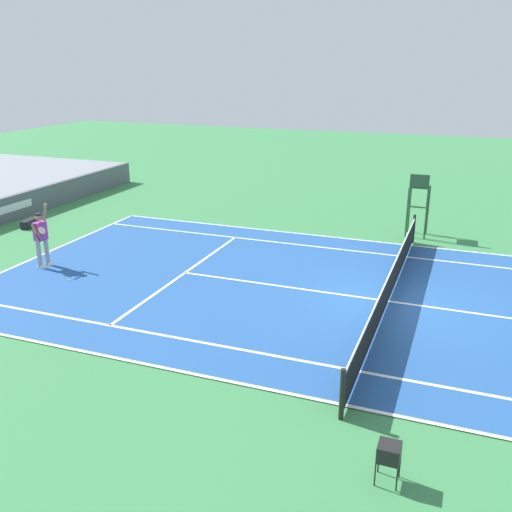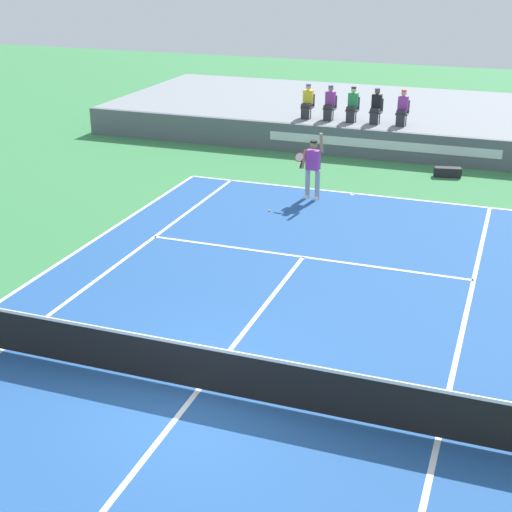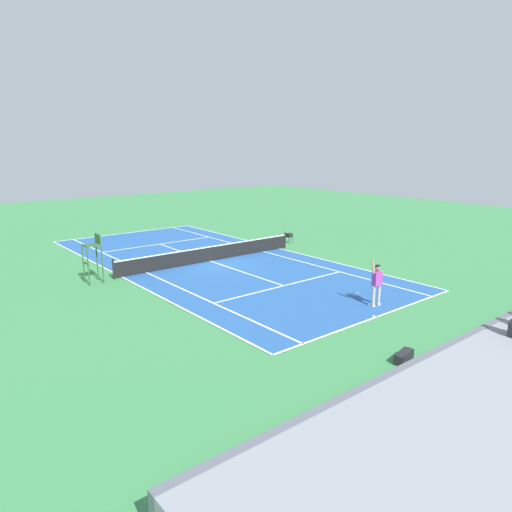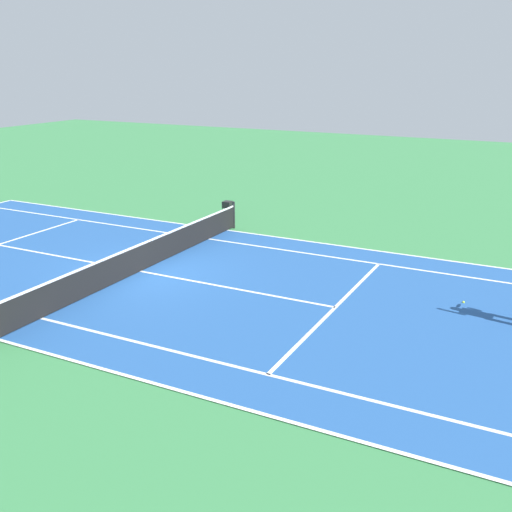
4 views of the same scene
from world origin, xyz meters
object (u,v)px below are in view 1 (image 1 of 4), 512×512
at_px(tennis_player, 41,238).
at_px(ball_hopper, 389,452).
at_px(tennis_ball, 69,281).
at_px(equipment_bag, 29,223).
at_px(umpire_chair, 419,196).

height_order(tennis_player, ball_hopper, tennis_player).
relative_size(tennis_player, ball_hopper, 2.98).
bearing_deg(tennis_ball, tennis_player, 63.14).
height_order(equipment_bag, ball_hopper, ball_hopper).
height_order(tennis_ball, equipment_bag, equipment_bag).
distance_m(tennis_player, equipment_bag, 5.33).
bearing_deg(equipment_bag, umpire_chair, -73.62).
xyz_separation_m(tennis_ball, ball_hopper, (-5.43, -10.47, 0.54)).
xyz_separation_m(umpire_chair, ball_hopper, (-14.23, -1.07, -0.98)).
height_order(tennis_player, tennis_ball, tennis_player).
xyz_separation_m(tennis_ball, umpire_chair, (8.80, -9.40, 1.52)).
relative_size(tennis_ball, equipment_bag, 0.07).
xyz_separation_m(tennis_player, equipment_bag, (3.63, 3.82, -0.83)).
xyz_separation_m(umpire_chair, equipment_bag, (-4.36, 14.82, -1.40)).
distance_m(tennis_ball, umpire_chair, 12.96).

